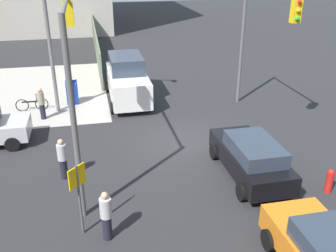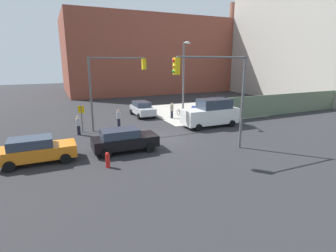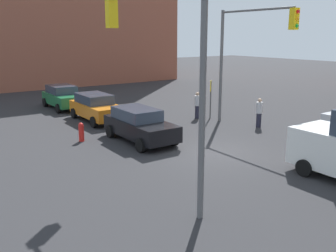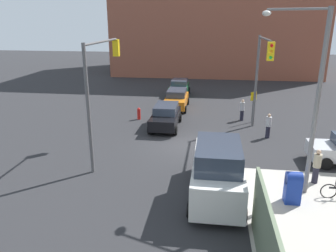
{
  "view_description": "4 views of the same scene",
  "coord_description": "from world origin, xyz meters",
  "px_view_note": "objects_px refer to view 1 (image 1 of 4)",
  "views": [
    {
      "loc": [
        -14.95,
        3.91,
        7.83
      ],
      "look_at": [
        -0.06,
        0.69,
        0.92
      ],
      "focal_mm": 40.0,
      "sensor_mm": 36.0,
      "label": 1
    },
    {
      "loc": [
        -7.71,
        -18.9,
        6.2
      ],
      "look_at": [
        0.78,
        -0.07,
        0.99
      ],
      "focal_mm": 28.0,
      "sensor_mm": 36.0,
      "label": 2
    },
    {
      "loc": [
        12.04,
        -10.87,
        5.09
      ],
      "look_at": [
        -0.88,
        -1.87,
        1.27
      ],
      "focal_mm": 40.0,
      "sensor_mm": 36.0,
      "label": 3
    },
    {
      "loc": [
        19.19,
        1.42,
        7.5
      ],
      "look_at": [
        -1.3,
        -1.38,
        0.76
      ],
      "focal_mm": 35.0,
      "sensor_mm": 36.0,
      "label": 4
    }
  ],
  "objects_px": {
    "street_lamp_corner": "(54,25)",
    "mailbox_blue": "(72,91)",
    "traffic_signal_nw_corner": "(71,64)",
    "sedan_black": "(251,157)",
    "pedestrian_walking_north": "(63,158)",
    "pedestrian_crossing": "(106,215)",
    "pedestrian_waiting": "(41,103)",
    "van_white_delivery": "(127,79)",
    "fire_hydrant": "(330,180)",
    "bicycle_leaning_on_fence": "(32,104)",
    "traffic_signal_se_corner": "(261,28)"
  },
  "relations": [
    {
      "from": "traffic_signal_nw_corner",
      "to": "bicycle_leaning_on_fence",
      "type": "bearing_deg",
      "value": 18.41
    },
    {
      "from": "street_lamp_corner",
      "to": "pedestrian_walking_north",
      "type": "relative_size",
      "value": 4.81
    },
    {
      "from": "traffic_signal_nw_corner",
      "to": "traffic_signal_se_corner",
      "type": "relative_size",
      "value": 1.0
    },
    {
      "from": "fire_hydrant",
      "to": "pedestrian_crossing",
      "type": "xyz_separation_m",
      "value": [
        -0.8,
        8.0,
        0.38
      ]
    },
    {
      "from": "pedestrian_crossing",
      "to": "pedestrian_waiting",
      "type": "relative_size",
      "value": 0.97
    },
    {
      "from": "van_white_delivery",
      "to": "pedestrian_walking_north",
      "type": "relative_size",
      "value": 3.25
    },
    {
      "from": "street_lamp_corner",
      "to": "mailbox_blue",
      "type": "bearing_deg",
      "value": -21.91
    },
    {
      "from": "traffic_signal_se_corner",
      "to": "mailbox_blue",
      "type": "height_order",
      "value": "traffic_signal_se_corner"
    },
    {
      "from": "pedestrian_walking_north",
      "to": "van_white_delivery",
      "type": "bearing_deg",
      "value": 48.97
    },
    {
      "from": "pedestrian_walking_north",
      "to": "bicycle_leaning_on_fence",
      "type": "relative_size",
      "value": 0.95
    },
    {
      "from": "street_lamp_corner",
      "to": "pedestrian_waiting",
      "type": "xyz_separation_m",
      "value": [
        -0.88,
        1.05,
        -3.81
      ]
    },
    {
      "from": "pedestrian_crossing",
      "to": "bicycle_leaning_on_fence",
      "type": "bearing_deg",
      "value": -68.37
    },
    {
      "from": "fire_hydrant",
      "to": "pedestrian_crossing",
      "type": "relative_size",
      "value": 0.56
    },
    {
      "from": "traffic_signal_nw_corner",
      "to": "van_white_delivery",
      "type": "relative_size",
      "value": 1.2
    },
    {
      "from": "traffic_signal_nw_corner",
      "to": "van_white_delivery",
      "type": "bearing_deg",
      "value": -17.36
    },
    {
      "from": "traffic_signal_se_corner",
      "to": "bicycle_leaning_on_fence",
      "type": "distance_m",
      "value": 12.86
    },
    {
      "from": "traffic_signal_nw_corner",
      "to": "pedestrian_crossing",
      "type": "distance_m",
      "value": 5.05
    },
    {
      "from": "sedan_black",
      "to": "pedestrian_crossing",
      "type": "height_order",
      "value": "pedestrian_crossing"
    },
    {
      "from": "pedestrian_crossing",
      "to": "pedestrian_walking_north",
      "type": "bearing_deg",
      "value": -64.74
    },
    {
      "from": "traffic_signal_nw_corner",
      "to": "sedan_black",
      "type": "bearing_deg",
      "value": -97.83
    },
    {
      "from": "fire_hydrant",
      "to": "pedestrian_walking_north",
      "type": "xyz_separation_m",
      "value": [
        3.0,
        9.4,
        0.38
      ]
    },
    {
      "from": "mailbox_blue",
      "to": "fire_hydrant",
      "type": "height_order",
      "value": "mailbox_blue"
    },
    {
      "from": "street_lamp_corner",
      "to": "bicycle_leaning_on_fence",
      "type": "bearing_deg",
      "value": 73.28
    },
    {
      "from": "pedestrian_waiting",
      "to": "bicycle_leaning_on_fence",
      "type": "height_order",
      "value": "pedestrian_waiting"
    },
    {
      "from": "traffic_signal_se_corner",
      "to": "mailbox_blue",
      "type": "xyz_separation_m",
      "value": [
        3.81,
        9.5,
        -3.87
      ]
    },
    {
      "from": "pedestrian_crossing",
      "to": "pedestrian_waiting",
      "type": "distance_m",
      "value": 10.36
    },
    {
      "from": "traffic_signal_se_corner",
      "to": "fire_hydrant",
      "type": "height_order",
      "value": "traffic_signal_se_corner"
    },
    {
      "from": "traffic_signal_se_corner",
      "to": "street_lamp_corner",
      "type": "xyz_separation_m",
      "value": [
        2.68,
        9.95,
        0.07
      ]
    },
    {
      "from": "van_white_delivery",
      "to": "pedestrian_waiting",
      "type": "relative_size",
      "value": 3.15
    },
    {
      "from": "van_white_delivery",
      "to": "traffic_signal_nw_corner",
      "type": "bearing_deg",
      "value": 162.64
    },
    {
      "from": "mailbox_blue",
      "to": "pedestrian_crossing",
      "type": "bearing_deg",
      "value": -174.29
    },
    {
      "from": "street_lamp_corner",
      "to": "fire_hydrant",
      "type": "bearing_deg",
      "value": -136.23
    },
    {
      "from": "traffic_signal_nw_corner",
      "to": "fire_hydrant",
      "type": "distance_m",
      "value": 9.95
    },
    {
      "from": "mailbox_blue",
      "to": "fire_hydrant",
      "type": "xyz_separation_m",
      "value": [
        -11.2,
        -9.2,
        -0.28
      ]
    },
    {
      "from": "pedestrian_waiting",
      "to": "bicycle_leaning_on_fence",
      "type": "bearing_deg",
      "value": 128.19
    },
    {
      "from": "street_lamp_corner",
      "to": "sedan_black",
      "type": "height_order",
      "value": "street_lamp_corner"
    },
    {
      "from": "traffic_signal_se_corner",
      "to": "sedan_black",
      "type": "height_order",
      "value": "traffic_signal_se_corner"
    },
    {
      "from": "fire_hydrant",
      "to": "bicycle_leaning_on_fence",
      "type": "xyz_separation_m",
      "value": [
        10.6,
        11.4,
        -0.14
      ]
    },
    {
      "from": "traffic_signal_nw_corner",
      "to": "sedan_black",
      "type": "distance_m",
      "value": 7.42
    },
    {
      "from": "pedestrian_waiting",
      "to": "fire_hydrant",
      "type": "bearing_deg",
      "value": -28.95
    },
    {
      "from": "street_lamp_corner",
      "to": "mailbox_blue",
      "type": "height_order",
      "value": "street_lamp_corner"
    },
    {
      "from": "traffic_signal_nw_corner",
      "to": "pedestrian_walking_north",
      "type": "distance_m",
      "value": 3.85
    },
    {
      "from": "traffic_signal_nw_corner",
      "to": "pedestrian_walking_north",
      "type": "bearing_deg",
      "value": 54.37
    },
    {
      "from": "van_white_delivery",
      "to": "pedestrian_waiting",
      "type": "bearing_deg",
      "value": 112.35
    },
    {
      "from": "fire_hydrant",
      "to": "sedan_black",
      "type": "xyz_separation_m",
      "value": [
        1.63,
        2.37,
        0.36
      ]
    },
    {
      "from": "mailbox_blue",
      "to": "van_white_delivery",
      "type": "xyz_separation_m",
      "value": [
        -0.07,
        -3.2,
        0.52
      ]
    },
    {
      "from": "mailbox_blue",
      "to": "fire_hydrant",
      "type": "bearing_deg",
      "value": -140.6
    },
    {
      "from": "traffic_signal_se_corner",
      "to": "van_white_delivery",
      "type": "relative_size",
      "value": 1.2
    },
    {
      "from": "traffic_signal_se_corner",
      "to": "bicycle_leaning_on_fence",
      "type": "xyz_separation_m",
      "value": [
        3.21,
        11.7,
        -4.29
      ]
    },
    {
      "from": "van_white_delivery",
      "to": "pedestrian_walking_north",
      "type": "height_order",
      "value": "van_white_delivery"
    }
  ]
}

